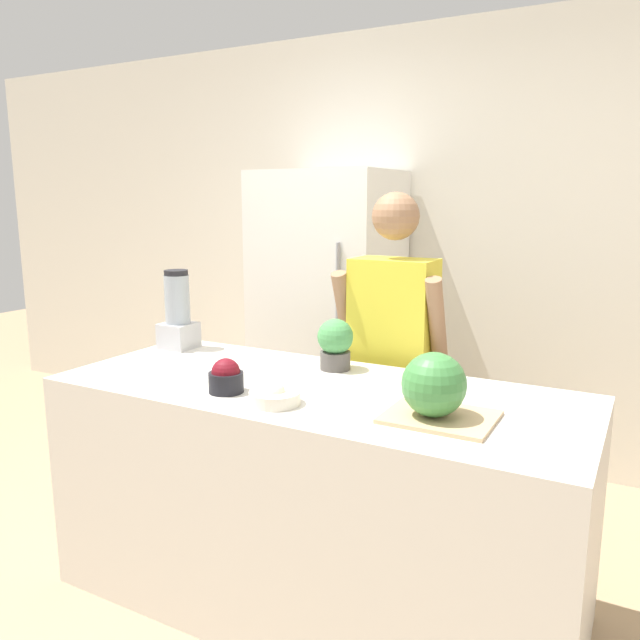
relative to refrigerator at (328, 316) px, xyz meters
The scene contains 10 objects.
wall_back 0.87m from the refrigerator, 29.33° to the left, with size 8.00×0.06×2.60m.
counter_island 1.58m from the refrigerator, 64.12° to the right, with size 2.01×0.82×0.89m.
refrigerator is the anchor object (origin of this frame).
person 1.06m from the refrigerator, 46.14° to the right, with size 0.51×0.26×1.62m.
cutting_board 1.90m from the refrigerator, 51.29° to the right, with size 0.34×0.29×0.01m.
watermelon 1.91m from the refrigerator, 52.07° to the right, with size 0.21×0.21×0.21m.
bowl_cherries 1.63m from the refrigerator, 75.47° to the right, with size 0.13×0.13×0.13m.
bowl_cream 1.73m from the refrigerator, 68.33° to the right, with size 0.18×0.18×0.08m.
blender 1.16m from the refrigerator, 100.35° to the right, with size 0.15×0.15×0.37m.
potted_plant 1.28m from the refrigerator, 60.89° to the right, with size 0.15×0.15×0.21m.
Camera 1 is at (1.09, -1.56, 1.59)m, focal length 35.00 mm.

